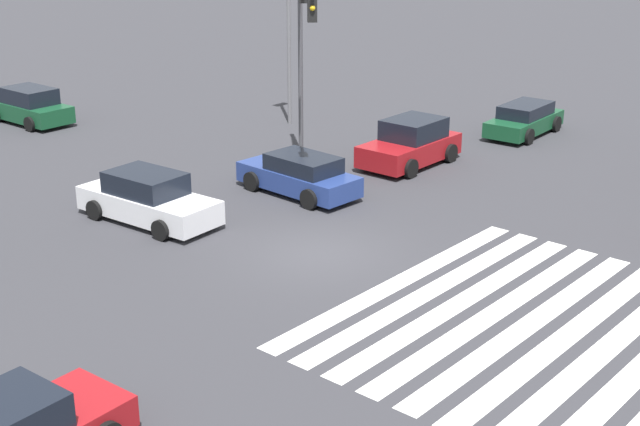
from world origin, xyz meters
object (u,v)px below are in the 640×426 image
object	(u,v)px
car_3	(300,175)
car_6	(148,199)
car_0	(411,144)
car_4	(525,120)
street_light_pole_a	(288,3)
traffic_signal_mast	(303,29)
car_2	(30,107)

from	to	relation	value
car_3	car_6	xyz separation A→B (m)	(-5.05, 1.78, 0.05)
car_0	car_4	world-z (taller)	car_0
car_0	street_light_pole_a	xyz separation A→B (m)	(1.70, 7.76, 4.46)
car_4	car_6	world-z (taller)	car_6
car_4	car_6	bearing A→B (deg)	-14.96
traffic_signal_mast	car_3	distance (m)	5.28
car_4	street_light_pole_a	size ratio (longest dim) A/B	0.49
traffic_signal_mast	car_0	bearing A→B (deg)	97.63
car_4	car_2	bearing A→B (deg)	-57.48
traffic_signal_mast	car_6	bearing A→B (deg)	-45.79
traffic_signal_mast	car_6	distance (m)	8.46
car_0	car_6	world-z (taller)	car_0
car_2	car_3	size ratio (longest dim) A/B	0.95
car_4	car_6	xyz separation A→B (m)	(-17.20, 3.65, 0.07)
car_6	car_2	bearing A→B (deg)	157.69
car_0	street_light_pole_a	size ratio (longest dim) A/B	0.48
car_6	car_4	bearing A→B (deg)	73.97
traffic_signal_mast	car_4	size ratio (longest dim) A/B	1.65
traffic_signal_mast	street_light_pole_a	xyz separation A→B (m)	(4.94, 5.29, 0.05)
car_3	car_4	xyz separation A→B (m)	(12.15, -1.87, -0.02)
street_light_pole_a	car_6	bearing A→B (deg)	-156.82
traffic_signal_mast	car_4	distance (m)	11.58
street_light_pole_a	car_0	bearing A→B (deg)	-102.38
traffic_signal_mast	street_light_pole_a	world-z (taller)	street_light_pole_a
car_6	street_light_pole_a	bearing A→B (deg)	109.14
car_4	car_6	distance (m)	17.59
traffic_signal_mast	car_6	size ratio (longest dim) A/B	1.48
car_2	street_light_pole_a	bearing A→B (deg)	-141.05
traffic_signal_mast	car_6	world-z (taller)	traffic_signal_mast
car_2	street_light_pole_a	world-z (taller)	street_light_pole_a
car_2	street_light_pole_a	xyz separation A→B (m)	(7.49, -8.81, 4.51)
car_0	car_2	size ratio (longest dim) A/B	1.00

